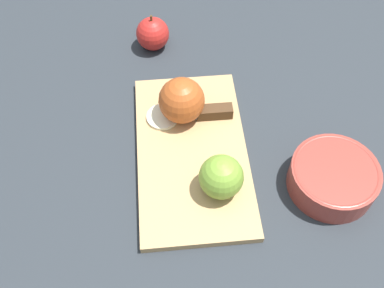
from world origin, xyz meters
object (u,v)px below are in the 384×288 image
object	(u,v)px
knife	(212,112)
apple_whole	(153,34)
bowl	(333,177)
apple_half_right	(182,100)
apple_half_left	(221,177)

from	to	relation	value
knife	apple_whole	world-z (taller)	apple_whole
bowl	apple_half_right	bearing A→B (deg)	54.77
apple_half_right	bowl	bearing A→B (deg)	-122.49
apple_half_left	apple_half_right	xyz separation A→B (m)	(0.17, 0.05, 0.01)
apple_half_right	knife	distance (m)	0.07
knife	bowl	size ratio (longest dim) A/B	1.01
apple_whole	bowl	world-z (taller)	apple_whole
apple_half_right	knife	bearing A→B (deg)	-95.55
apple_half_left	apple_half_right	distance (m)	0.18
apple_half_right	bowl	size ratio (longest dim) A/B	0.57
apple_half_right	apple_whole	size ratio (longest dim) A/B	1.04
knife	apple_half_left	bearing A→B (deg)	88.95
knife	apple_whole	distance (m)	0.25
knife	bowl	bearing A→B (deg)	139.78
apple_half_left	apple_whole	distance (m)	0.40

